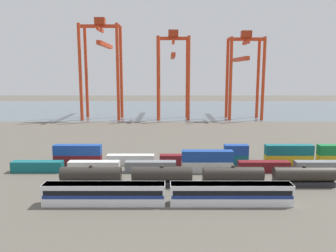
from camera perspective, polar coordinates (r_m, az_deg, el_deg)
ground_plane at (r=122.25m, az=0.90°, el=-2.00°), size 420.00×420.00×0.00m
harbour_water at (r=215.24m, az=0.51°, el=2.91°), size 400.00×110.00×0.01m
passenger_train at (r=62.42m, az=-0.07°, el=-11.15°), size 44.79×3.14×3.90m
freight_tank_row at (r=72.02m, az=4.95°, el=-8.39°), size 57.05×2.98×4.44m
shipping_container_0 at (r=87.40m, az=-21.06°, el=-6.36°), size 12.10×2.44×2.60m
shipping_container_1 at (r=83.53m, az=-12.31°, el=-6.66°), size 12.10×2.44×2.60m
shipping_container_2 at (r=81.74m, az=-2.95°, el=-6.80°), size 12.10×2.44×2.60m
shipping_container_3 at (r=82.17m, az=6.57°, el=-6.77°), size 12.10×2.44×2.60m
shipping_container_4 at (r=81.49m, az=6.61°, el=-5.01°), size 12.10×2.44×2.60m
shipping_container_5 at (r=84.78m, az=15.74°, el=-6.56°), size 12.10×2.44×2.60m
shipping_container_6 at (r=89.38m, az=24.16°, el=-6.22°), size 12.10×2.44×2.60m
shipping_container_8 at (r=90.74m, az=-14.88°, el=-5.48°), size 12.10×2.44×2.60m
shipping_container_9 at (r=90.12m, az=-14.95°, el=-3.88°), size 12.10×2.44×2.60m
shipping_container_10 at (r=88.25m, az=-6.31°, el=-5.63°), size 12.10×2.44×2.60m
shipping_container_11 at (r=87.81m, az=2.55°, el=-5.66°), size 12.10×2.44×2.60m
shipping_container_12 at (r=89.45m, az=11.29°, el=-5.56°), size 6.04×2.44×2.60m
shipping_container_13 at (r=88.82m, az=11.35°, el=-3.93°), size 6.04×2.44×2.60m
shipping_container_14 at (r=93.04m, az=19.54°, el=-5.34°), size 12.10×2.44×2.60m
shipping_container_15 at (r=92.44m, az=19.63°, el=-3.78°), size 12.10×2.44×2.60m
gantry_crane_west at (r=175.71m, az=-11.02°, el=11.16°), size 19.52×37.60×49.12m
gantry_crane_central at (r=173.30m, az=0.85°, el=10.18°), size 16.17×40.01×43.34m
gantry_crane_east at (r=176.48m, az=12.62°, el=9.71°), size 17.37×33.79×42.98m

